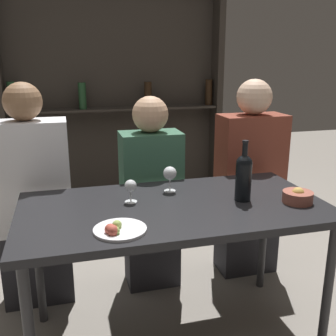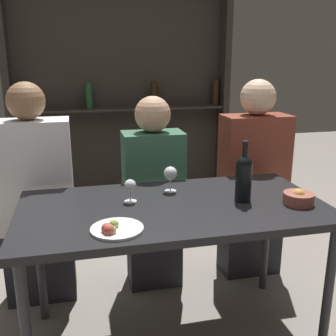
{
  "view_description": "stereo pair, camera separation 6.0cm",
  "coord_description": "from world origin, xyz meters",
  "px_view_note": "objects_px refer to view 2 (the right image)",
  "views": [
    {
      "loc": [
        -0.48,
        -1.67,
        1.41
      ],
      "look_at": [
        0.0,
        0.11,
        0.89
      ],
      "focal_mm": 42.0,
      "sensor_mm": 36.0,
      "label": 1
    },
    {
      "loc": [
        -0.42,
        -1.69,
        1.41
      ],
      "look_at": [
        0.0,
        0.11,
        0.89
      ],
      "focal_mm": 42.0,
      "sensor_mm": 36.0,
      "label": 2
    }
  ],
  "objects_px": {
    "seated_person_center": "(154,199)",
    "seated_person_right": "(253,185)",
    "wine_glass_1": "(130,186)",
    "wine_glass_0": "(170,174)",
    "seated_person_left": "(36,202)",
    "wine_bottle": "(244,176)",
    "snack_bowl": "(298,198)",
    "food_plate_0": "(115,229)"
  },
  "relations": [
    {
      "from": "seated_person_left",
      "to": "snack_bowl",
      "type": "bearing_deg",
      "value": -27.91
    },
    {
      "from": "seated_person_left",
      "to": "seated_person_right",
      "type": "xyz_separation_m",
      "value": [
        1.35,
        0.0,
        0.0
      ]
    },
    {
      "from": "food_plate_0",
      "to": "snack_bowl",
      "type": "relative_size",
      "value": 1.5
    },
    {
      "from": "snack_bowl",
      "to": "seated_person_center",
      "type": "xyz_separation_m",
      "value": [
        -0.57,
        0.67,
        -0.2
      ]
    },
    {
      "from": "wine_glass_1",
      "to": "food_plate_0",
      "type": "relative_size",
      "value": 0.52
    },
    {
      "from": "seated_person_center",
      "to": "seated_person_right",
      "type": "relative_size",
      "value": 0.93
    },
    {
      "from": "food_plate_0",
      "to": "snack_bowl",
      "type": "bearing_deg",
      "value": 7.28
    },
    {
      "from": "wine_glass_1",
      "to": "seated_person_right",
      "type": "relative_size",
      "value": 0.09
    },
    {
      "from": "wine_bottle",
      "to": "snack_bowl",
      "type": "height_order",
      "value": "wine_bottle"
    },
    {
      "from": "wine_glass_0",
      "to": "food_plate_0",
      "type": "distance_m",
      "value": 0.55
    },
    {
      "from": "snack_bowl",
      "to": "seated_person_left",
      "type": "height_order",
      "value": "seated_person_left"
    },
    {
      "from": "seated_person_right",
      "to": "seated_person_center",
      "type": "bearing_deg",
      "value": 180.0
    },
    {
      "from": "wine_glass_1",
      "to": "food_plate_0",
      "type": "distance_m",
      "value": 0.35
    },
    {
      "from": "wine_glass_0",
      "to": "seated_person_left",
      "type": "bearing_deg",
      "value": 153.69
    },
    {
      "from": "wine_glass_0",
      "to": "wine_glass_1",
      "type": "distance_m",
      "value": 0.25
    },
    {
      "from": "wine_bottle",
      "to": "snack_bowl",
      "type": "distance_m",
      "value": 0.28
    },
    {
      "from": "wine_glass_0",
      "to": "snack_bowl",
      "type": "relative_size",
      "value": 0.93
    },
    {
      "from": "wine_glass_1",
      "to": "wine_glass_0",
      "type": "bearing_deg",
      "value": 25.42
    },
    {
      "from": "seated_person_left",
      "to": "wine_glass_1",
      "type": "bearing_deg",
      "value": -43.12
    },
    {
      "from": "food_plate_0",
      "to": "seated_person_center",
      "type": "bearing_deg",
      "value": 68.37
    },
    {
      "from": "wine_glass_1",
      "to": "food_plate_0",
      "type": "xyz_separation_m",
      "value": [
        -0.11,
        -0.32,
        -0.06
      ]
    },
    {
      "from": "seated_person_right",
      "to": "wine_glass_0",
      "type": "bearing_deg",
      "value": -150.93
    },
    {
      "from": "food_plate_0",
      "to": "wine_glass_1",
      "type": "bearing_deg",
      "value": 71.36
    },
    {
      "from": "wine_bottle",
      "to": "seated_person_center",
      "type": "distance_m",
      "value": 0.72
    },
    {
      "from": "wine_glass_0",
      "to": "seated_person_center",
      "type": "height_order",
      "value": "seated_person_center"
    },
    {
      "from": "seated_person_left",
      "to": "food_plate_0",
      "type": "bearing_deg",
      "value": -64.02
    },
    {
      "from": "snack_bowl",
      "to": "wine_bottle",
      "type": "bearing_deg",
      "value": 157.72
    },
    {
      "from": "wine_glass_1",
      "to": "seated_person_center",
      "type": "distance_m",
      "value": 0.56
    },
    {
      "from": "snack_bowl",
      "to": "seated_person_right",
      "type": "bearing_deg",
      "value": 82.79
    },
    {
      "from": "wine_bottle",
      "to": "wine_glass_0",
      "type": "height_order",
      "value": "wine_bottle"
    },
    {
      "from": "wine_glass_1",
      "to": "seated_person_center",
      "type": "xyz_separation_m",
      "value": [
        0.2,
        0.46,
        -0.24
      ]
    },
    {
      "from": "wine_glass_0",
      "to": "seated_person_right",
      "type": "height_order",
      "value": "seated_person_right"
    },
    {
      "from": "wine_bottle",
      "to": "seated_person_center",
      "type": "bearing_deg",
      "value": 120.15
    },
    {
      "from": "wine_glass_0",
      "to": "snack_bowl",
      "type": "distance_m",
      "value": 0.64
    },
    {
      "from": "wine_glass_1",
      "to": "food_plate_0",
      "type": "bearing_deg",
      "value": -108.64
    },
    {
      "from": "seated_person_right",
      "to": "food_plate_0",
      "type": "bearing_deg",
      "value": -141.04
    },
    {
      "from": "food_plate_0",
      "to": "seated_person_left",
      "type": "height_order",
      "value": "seated_person_left"
    },
    {
      "from": "seated_person_right",
      "to": "wine_bottle",
      "type": "bearing_deg",
      "value": -119.72
    },
    {
      "from": "wine_glass_0",
      "to": "seated_person_left",
      "type": "distance_m",
      "value": 0.83
    },
    {
      "from": "wine_bottle",
      "to": "food_plate_0",
      "type": "height_order",
      "value": "wine_bottle"
    },
    {
      "from": "food_plate_0",
      "to": "seated_person_left",
      "type": "relative_size",
      "value": 0.17
    },
    {
      "from": "wine_bottle",
      "to": "seated_person_center",
      "type": "height_order",
      "value": "seated_person_center"
    }
  ]
}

